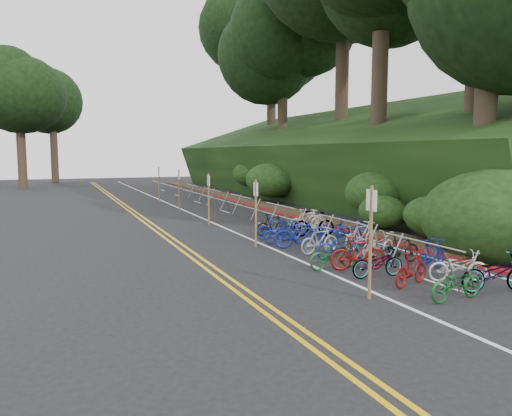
# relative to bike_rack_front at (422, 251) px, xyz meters

# --- Properties ---
(ground) EXTENTS (120.00, 120.00, 0.00)m
(ground) POSITION_rel_bike_rack_front_xyz_m (-3.01, 1.18, -0.79)
(ground) COLOR black
(ground) RESTS_ON ground
(road_markings) EXTENTS (7.47, 80.00, 0.01)m
(road_markings) POSITION_rel_bike_rack_front_xyz_m (-2.38, 11.27, -0.79)
(road_markings) COLOR gold
(road_markings) RESTS_ON ground
(red_curb) EXTENTS (0.25, 28.00, 0.10)m
(red_curb) POSITION_rel_bike_rack_front_xyz_m (2.69, 13.18, -0.74)
(red_curb) COLOR maroon
(red_curb) RESTS_ON ground
(embankment) EXTENTS (14.30, 48.14, 9.11)m
(embankment) POSITION_rel_bike_rack_front_xyz_m (9.95, 20.21, 1.77)
(embankment) COLOR black
(embankment) RESTS_ON ground
(tree_cluster) EXTENTS (34.22, 55.52, 21.57)m
(tree_cluster) POSITION_rel_bike_rack_front_xyz_m (6.75, 23.21, 12.59)
(tree_cluster) COLOR #2D2319
(tree_cluster) RESTS_ON ground
(bike_rack_front) EXTENTS (1.09, 3.12, 1.06)m
(bike_rack_front) POSITION_rel_bike_rack_front_xyz_m (0.00, 0.00, 0.00)
(bike_rack_front) COLOR gray
(bike_rack_front) RESTS_ON ground
(bike_racks_rest) EXTENTS (1.14, 23.00, 1.17)m
(bike_racks_rest) POSITION_rel_bike_rack_front_xyz_m (-0.01, 14.18, 0.06)
(bike_racks_rest) COLOR gray
(bike_racks_rest) RESTS_ON ground
(signpost_near) EXTENTS (0.08, 0.40, 2.72)m
(signpost_near) POSITION_rel_bike_rack_front_xyz_m (-2.43, -1.03, 0.75)
(signpost_near) COLOR brown
(signpost_near) RESTS_ON ground
(signposts_rest) EXTENTS (0.08, 18.40, 2.50)m
(signposts_rest) POSITION_rel_bike_rack_front_xyz_m (-2.41, 15.18, 0.64)
(signposts_rest) COLOR brown
(signposts_rest) RESTS_ON ground
(bike_front) EXTENTS (0.71, 1.71, 0.88)m
(bike_front) POSITION_rel_bike_rack_front_xyz_m (-1.62, 1.95, -0.35)
(bike_front) COLOR #144C1E
(bike_front) RESTS_ON ground
(bike_valet) EXTENTS (3.24, 11.99, 1.07)m
(bike_valet) POSITION_rel_bike_rack_front_xyz_m (0.01, 3.45, -0.32)
(bike_valet) COLOR #144C1E
(bike_valet) RESTS_ON ground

